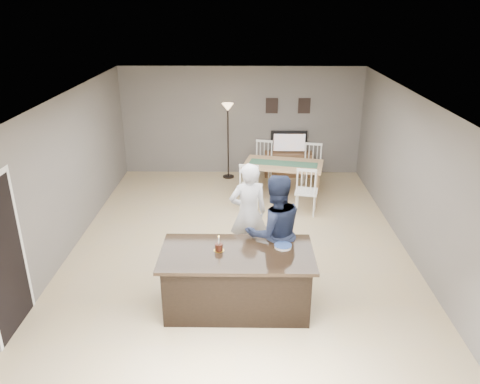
{
  "coord_description": "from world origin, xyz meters",
  "views": [
    {
      "loc": [
        0.12,
        -7.51,
        4.15
      ],
      "look_at": [
        0.02,
        -0.3,
        1.19
      ],
      "focal_mm": 35.0,
      "sensor_mm": 36.0,
      "label": 1
    }
  ],
  "objects_px": {
    "kitchen_island": "(237,279)",
    "plate_stack": "(283,246)",
    "tv_console": "(288,164)",
    "television": "(289,142)",
    "floor_lamp": "(228,121)",
    "woman": "(248,213)",
    "dining_table": "(283,169)",
    "birthday_cake": "(219,247)",
    "man": "(275,233)"
  },
  "relations": [
    {
      "from": "birthday_cake",
      "to": "woman",
      "type": "bearing_deg",
      "value": 72.29
    },
    {
      "from": "woman",
      "to": "plate_stack",
      "type": "xyz_separation_m",
      "value": [
        0.49,
        -1.2,
        0.05
      ]
    },
    {
      "from": "television",
      "to": "plate_stack",
      "type": "distance_m",
      "value": 5.52
    },
    {
      "from": "birthday_cake",
      "to": "dining_table",
      "type": "relative_size",
      "value": 0.1
    },
    {
      "from": "kitchen_island",
      "to": "tv_console",
      "type": "bearing_deg",
      "value": 77.84
    },
    {
      "from": "kitchen_island",
      "to": "television",
      "type": "height_order",
      "value": "television"
    },
    {
      "from": "man",
      "to": "birthday_cake",
      "type": "xyz_separation_m",
      "value": [
        -0.81,
        -0.51,
        0.03
      ]
    },
    {
      "from": "kitchen_island",
      "to": "floor_lamp",
      "type": "height_order",
      "value": "floor_lamp"
    },
    {
      "from": "television",
      "to": "birthday_cake",
      "type": "height_order",
      "value": "birthday_cake"
    },
    {
      "from": "tv_console",
      "to": "woman",
      "type": "relative_size",
      "value": 0.69
    },
    {
      "from": "kitchen_island",
      "to": "television",
      "type": "distance_m",
      "value": 5.78
    },
    {
      "from": "man",
      "to": "floor_lamp",
      "type": "bearing_deg",
      "value": -94.62
    },
    {
      "from": "tv_console",
      "to": "dining_table",
      "type": "distance_m",
      "value": 1.51
    },
    {
      "from": "tv_console",
      "to": "plate_stack",
      "type": "bearing_deg",
      "value": -95.76
    },
    {
      "from": "television",
      "to": "woman",
      "type": "bearing_deg",
      "value": 76.4
    },
    {
      "from": "birthday_cake",
      "to": "plate_stack",
      "type": "bearing_deg",
      "value": 6.41
    },
    {
      "from": "tv_console",
      "to": "dining_table",
      "type": "xyz_separation_m",
      "value": [
        -0.25,
        -1.44,
        0.37
      ]
    },
    {
      "from": "plate_stack",
      "to": "tv_console",
      "type": "bearing_deg",
      "value": 84.24
    },
    {
      "from": "television",
      "to": "floor_lamp",
      "type": "relative_size",
      "value": 0.49
    },
    {
      "from": "woman",
      "to": "floor_lamp",
      "type": "xyz_separation_m",
      "value": [
        -0.49,
        4.06,
        0.58
      ]
    },
    {
      "from": "television",
      "to": "man",
      "type": "bearing_deg",
      "value": 82.76
    },
    {
      "from": "floor_lamp",
      "to": "plate_stack",
      "type": "bearing_deg",
      "value": -79.47
    },
    {
      "from": "plate_stack",
      "to": "floor_lamp",
      "type": "relative_size",
      "value": 0.13
    },
    {
      "from": "plate_stack",
      "to": "woman",
      "type": "bearing_deg",
      "value": 112.18
    },
    {
      "from": "television",
      "to": "tv_console",
      "type": "bearing_deg",
      "value": 90.0
    },
    {
      "from": "tv_console",
      "to": "dining_table",
      "type": "relative_size",
      "value": 0.54
    },
    {
      "from": "kitchen_island",
      "to": "tv_console",
      "type": "distance_m",
      "value": 5.7
    },
    {
      "from": "woman",
      "to": "dining_table",
      "type": "xyz_separation_m",
      "value": [
        0.79,
        2.78,
        -0.21
      ]
    },
    {
      "from": "floor_lamp",
      "to": "man",
      "type": "bearing_deg",
      "value": -79.75
    },
    {
      "from": "kitchen_island",
      "to": "dining_table",
      "type": "height_order",
      "value": "dining_table"
    },
    {
      "from": "birthday_cake",
      "to": "dining_table",
      "type": "height_order",
      "value": "birthday_cake"
    },
    {
      "from": "plate_stack",
      "to": "television",
      "type": "bearing_deg",
      "value": 84.31
    },
    {
      "from": "television",
      "to": "man",
      "type": "relative_size",
      "value": 0.49
    },
    {
      "from": "man",
      "to": "plate_stack",
      "type": "relative_size",
      "value": 7.47
    },
    {
      "from": "television",
      "to": "floor_lamp",
      "type": "height_order",
      "value": "floor_lamp"
    },
    {
      "from": "kitchen_island",
      "to": "plate_stack",
      "type": "height_order",
      "value": "plate_stack"
    },
    {
      "from": "woman",
      "to": "dining_table",
      "type": "height_order",
      "value": "woman"
    },
    {
      "from": "woman",
      "to": "man",
      "type": "height_order",
      "value": "man"
    },
    {
      "from": "man",
      "to": "dining_table",
      "type": "height_order",
      "value": "man"
    },
    {
      "from": "woman",
      "to": "tv_console",
      "type": "bearing_deg",
      "value": -116.59
    },
    {
      "from": "plate_stack",
      "to": "dining_table",
      "type": "bearing_deg",
      "value": 85.77
    },
    {
      "from": "man",
      "to": "plate_stack",
      "type": "xyz_separation_m",
      "value": [
        0.1,
        -0.4,
        -0.01
      ]
    },
    {
      "from": "kitchen_island",
      "to": "man",
      "type": "xyz_separation_m",
      "value": [
        0.55,
        0.55,
        0.47
      ]
    },
    {
      "from": "kitchen_island",
      "to": "plate_stack",
      "type": "xyz_separation_m",
      "value": [
        0.65,
        0.15,
        0.47
      ]
    },
    {
      "from": "tv_console",
      "to": "plate_stack",
      "type": "xyz_separation_m",
      "value": [
        -0.55,
        -5.42,
        0.62
      ]
    },
    {
      "from": "woman",
      "to": "floor_lamp",
      "type": "relative_size",
      "value": 0.93
    },
    {
      "from": "television",
      "to": "floor_lamp",
      "type": "distance_m",
      "value": 1.65
    },
    {
      "from": "television",
      "to": "plate_stack",
      "type": "height_order",
      "value": "television"
    },
    {
      "from": "woman",
      "to": "dining_table",
      "type": "distance_m",
      "value": 2.89
    },
    {
      "from": "kitchen_island",
      "to": "birthday_cake",
      "type": "distance_m",
      "value": 0.56
    }
  ]
}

